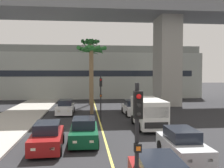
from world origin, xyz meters
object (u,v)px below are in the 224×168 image
(car_queue_sixth, at_px, (47,137))
(car_queue_fifth, at_px, (84,132))
(traffic_light_median_near, at_px, (137,136))
(traffic_light_median_far, at_px, (101,92))
(palm_tree_mid_median, at_px, (92,58))
(delivery_van, at_px, (148,112))
(car_queue_second, at_px, (132,108))
(palm_tree_near_median, at_px, (90,50))
(car_queue_fourth, at_px, (65,108))
(car_queue_front, at_px, (182,145))

(car_queue_sixth, bearing_deg, car_queue_fifth, 28.28)
(traffic_light_median_near, distance_m, traffic_light_median_far, 15.95)
(car_queue_sixth, distance_m, palm_tree_mid_median, 13.76)
(delivery_van, xyz_separation_m, traffic_light_median_far, (-3.67, 2.86, 1.43))
(car_queue_second, xyz_separation_m, palm_tree_near_median, (-4.27, 9.20, 6.95))
(car_queue_fifth, height_order, traffic_light_median_far, traffic_light_median_far)
(car_queue_fourth, height_order, delivery_van, delivery_van)
(car_queue_fourth, xyz_separation_m, delivery_van, (7.21, -7.41, 0.57))
(car_queue_second, distance_m, traffic_light_median_near, 19.87)
(traffic_light_median_far, distance_m, palm_tree_mid_median, 5.59)
(car_queue_front, xyz_separation_m, traffic_light_median_far, (-3.62, 10.32, 1.99))
(car_queue_fourth, xyz_separation_m, car_queue_fifth, (2.05, -11.31, 0.00))
(car_queue_front, xyz_separation_m, car_queue_fifth, (-5.11, 3.56, 0.00))
(car_queue_fifth, xyz_separation_m, traffic_light_median_near, (1.55, -9.19, 1.99))
(traffic_light_median_near, height_order, palm_tree_near_median, palm_tree_near_median)
(traffic_light_median_far, height_order, palm_tree_near_median, palm_tree_near_median)
(car_queue_front, relative_size, traffic_light_median_near, 0.98)
(car_queue_front, height_order, delivery_van, delivery_van)
(car_queue_second, bearing_deg, traffic_light_median_far, -135.55)
(car_queue_front, relative_size, palm_tree_near_median, 0.45)
(car_queue_front, distance_m, traffic_light_median_near, 6.96)
(car_queue_fifth, bearing_deg, car_queue_front, -34.86)
(delivery_van, bearing_deg, traffic_light_median_near, -105.44)
(car_queue_fourth, distance_m, traffic_light_median_near, 20.91)
(car_queue_sixth, height_order, traffic_light_median_far, traffic_light_median_far)
(car_queue_fourth, height_order, palm_tree_mid_median, palm_tree_mid_median)
(traffic_light_median_far, bearing_deg, car_queue_sixth, -114.57)
(car_queue_fifth, distance_m, delivery_van, 6.49)
(car_queue_fourth, distance_m, traffic_light_median_far, 6.10)
(car_queue_second, xyz_separation_m, car_queue_fourth, (-7.11, 1.04, 0.00))
(car_queue_sixth, height_order, delivery_van, delivery_van)
(palm_tree_mid_median, bearing_deg, car_queue_fifth, -94.11)
(car_queue_fourth, relative_size, palm_tree_near_median, 0.45)
(car_queue_fourth, xyz_separation_m, traffic_light_median_far, (3.54, -4.55, 1.99))
(delivery_van, distance_m, palm_tree_mid_median, 9.74)
(car_queue_fifth, bearing_deg, delivery_van, 37.06)
(car_queue_second, bearing_deg, car_queue_sixth, -122.20)
(car_queue_fifth, xyz_separation_m, palm_tree_near_median, (0.79, 19.47, 6.95))
(car_queue_fourth, height_order, car_queue_sixth, same)
(car_queue_second, distance_m, car_queue_sixth, 13.49)
(delivery_van, height_order, traffic_light_median_near, traffic_light_median_near)
(car_queue_fourth, bearing_deg, traffic_light_median_far, -52.11)
(palm_tree_near_median, distance_m, palm_tree_mid_median, 8.42)
(car_queue_front, relative_size, traffic_light_median_far, 0.98)
(traffic_light_median_near, xyz_separation_m, traffic_light_median_far, (-0.06, 15.95, 0.00))
(traffic_light_median_near, relative_size, traffic_light_median_far, 1.00)
(car_queue_front, distance_m, delivery_van, 7.48)
(traffic_light_median_far, xyz_separation_m, palm_tree_near_median, (-0.70, 12.71, 4.96))
(car_queue_second, height_order, car_queue_fourth, same)
(car_queue_fourth, distance_m, delivery_van, 10.36)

